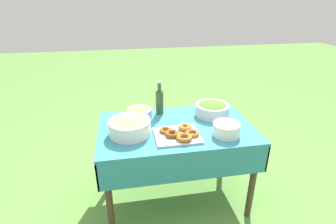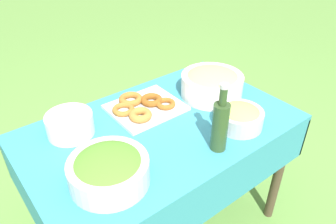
{
  "view_description": "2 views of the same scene",
  "coord_description": "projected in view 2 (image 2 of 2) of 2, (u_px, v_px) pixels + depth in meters",
  "views": [
    {
      "loc": [
        0.39,
        1.81,
        1.7
      ],
      "look_at": [
        0.06,
        -0.05,
        0.83
      ],
      "focal_mm": 28.0,
      "sensor_mm": 36.0,
      "label": 1
    },
    {
      "loc": [
        -0.71,
        -0.96,
        1.6
      ],
      "look_at": [
        -0.01,
        -0.06,
        0.83
      ],
      "focal_mm": 35.0,
      "sensor_mm": 36.0,
      "label": 2
    }
  ],
  "objects": [
    {
      "name": "salad_bowl",
      "position": [
        109.0,
        169.0,
        1.16
      ],
      "size": [
        0.29,
        0.29,
        0.12
      ],
      "color": "silver",
      "rests_on": "picnic_table"
    },
    {
      "name": "pasta_bowl",
      "position": [
        212.0,
        83.0,
        1.66
      ],
      "size": [
        0.31,
        0.31,
        0.13
      ],
      "color": "white",
      "rests_on": "picnic_table"
    },
    {
      "name": "donut_platter",
      "position": [
        143.0,
        106.0,
        1.58
      ],
      "size": [
        0.35,
        0.29,
        0.05
      ],
      "color": "silver",
      "rests_on": "picnic_table"
    },
    {
      "name": "fruit_bowl",
      "position": [
        239.0,
        116.0,
        1.45
      ],
      "size": [
        0.21,
        0.21,
        0.1
      ],
      "color": "#B2B7BC",
      "rests_on": "picnic_table"
    },
    {
      "name": "picnic_table",
      "position": [
        161.0,
        144.0,
        1.54
      ],
      "size": [
        1.22,
        0.75,
        0.72
      ],
      "color": "teal",
      "rests_on": "ground_plane"
    },
    {
      "name": "olive_oil_bottle",
      "position": [
        220.0,
        125.0,
        1.29
      ],
      "size": [
        0.07,
        0.07,
        0.3
      ],
      "color": "#2D4723",
      "rests_on": "picnic_table"
    },
    {
      "name": "plate_stack",
      "position": [
        70.0,
        124.0,
        1.41
      ],
      "size": [
        0.2,
        0.2,
        0.1
      ],
      "color": "white",
      "rests_on": "picnic_table"
    }
  ]
}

